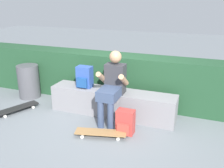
# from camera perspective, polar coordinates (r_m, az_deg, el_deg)

# --- Properties ---
(ground_plane) EXTENTS (24.00, 24.00, 0.00)m
(ground_plane) POSITION_cam_1_polar(r_m,az_deg,el_deg) (4.41, -1.69, -8.88)
(ground_plane) COLOR slate
(bench_main) EXTENTS (2.32, 0.45, 0.47)m
(bench_main) POSITION_cam_1_polar(r_m,az_deg,el_deg) (4.62, 0.04, -4.26)
(bench_main) COLOR gray
(bench_main) RESTS_ON ground
(person_skater) EXTENTS (0.49, 0.62, 1.22)m
(person_skater) POSITION_cam_1_polar(r_m,az_deg,el_deg) (4.24, 0.07, -0.16)
(person_skater) COLOR #333338
(person_skater) RESTS_ON ground
(skateboard_near_person) EXTENTS (0.82, 0.39, 0.09)m
(skateboard_near_person) POSITION_cam_1_polar(r_m,az_deg,el_deg) (3.98, -2.60, -11.00)
(skateboard_near_person) COLOR olive
(skateboard_near_person) RESTS_ON ground
(skateboard_beside_bench) EXTENTS (0.50, 0.81, 0.09)m
(skateboard_beside_bench) POSITION_cam_1_polar(r_m,az_deg,el_deg) (5.11, -20.76, -5.17)
(skateboard_beside_bench) COLOR black
(skateboard_beside_bench) RESTS_ON ground
(backpack_on_bench) EXTENTS (0.28, 0.23, 0.40)m
(backpack_on_bench) POSITION_cam_1_polar(r_m,az_deg,el_deg) (4.67, -6.31, 1.55)
(backpack_on_bench) COLOR #2D4C99
(backpack_on_bench) RESTS_ON bench_main
(backpack_on_ground) EXTENTS (0.28, 0.23, 0.40)m
(backpack_on_ground) POSITION_cam_1_polar(r_m,az_deg,el_deg) (4.02, 3.04, -8.74)
(backpack_on_ground) COLOR #B23833
(backpack_on_ground) RESTS_ON ground
(hedge_row) EXTENTS (6.46, 0.55, 0.99)m
(hedge_row) POSITION_cam_1_polar(r_m,az_deg,el_deg) (5.18, 0.97, 1.42)
(hedge_row) COLOR #1F4529
(hedge_row) RESTS_ON ground
(trash_bin) EXTENTS (0.45, 0.45, 0.71)m
(trash_bin) POSITION_cam_1_polar(r_m,az_deg,el_deg) (5.68, -18.47, 0.57)
(trash_bin) COLOR #4C4C51
(trash_bin) RESTS_ON ground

